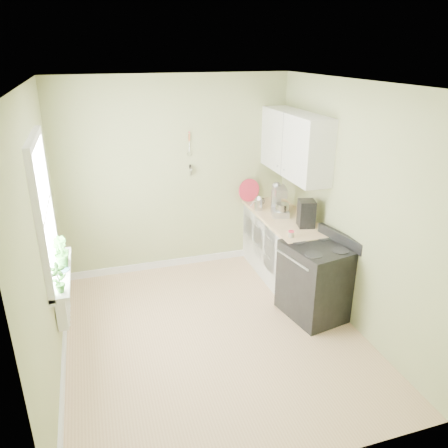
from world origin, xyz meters
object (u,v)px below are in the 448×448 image
object	(u,v)px
stove	(316,280)
kettle	(259,203)
coffee_maker	(306,214)
stand_mixer	(280,202)

from	to	relation	value
stove	kettle	distance (m)	1.42
coffee_maker	stand_mixer	bearing A→B (deg)	105.95
kettle	stove	bearing A→B (deg)	-79.95
stove	kettle	world-z (taller)	kettle
stove	stand_mixer	world-z (taller)	stand_mixer
stove	coffee_maker	distance (m)	0.84
kettle	coffee_maker	xyz separation A→B (m)	(0.34, -0.73, 0.06)
stove	coffee_maker	xyz separation A→B (m)	(0.11, 0.55, 0.61)
kettle	coffee_maker	bearing A→B (deg)	-64.86
coffee_maker	stove	bearing A→B (deg)	-101.70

